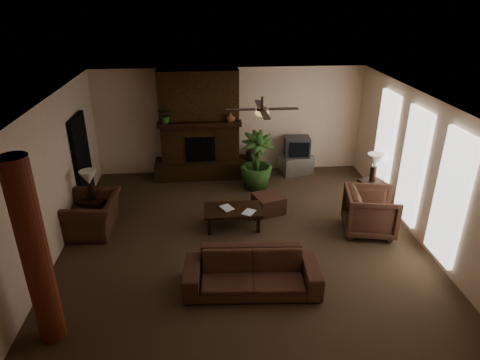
{
  "coord_description": "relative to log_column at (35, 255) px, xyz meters",
  "views": [
    {
      "loc": [
        -0.65,
        -7.25,
        4.61
      ],
      "look_at": [
        0.0,
        0.4,
        1.1
      ],
      "focal_mm": 31.57,
      "sensor_mm": 36.0,
      "label": 1
    }
  ],
  "objects": [
    {
      "name": "room_shell",
      "position": [
        2.95,
        2.4,
        0.0
      ],
      "size": [
        7.0,
        7.0,
        7.0
      ],
      "color": "#4B3725",
      "rests_on": "ground"
    },
    {
      "name": "fireplace",
      "position": [
        2.15,
        5.62,
        -0.24
      ],
      "size": [
        2.4,
        0.7,
        2.8
      ],
      "color": "#462C12",
      "rests_on": "ground"
    },
    {
      "name": "windows",
      "position": [
        6.4,
        2.6,
        -0.05
      ],
      "size": [
        0.08,
        3.65,
        2.35
      ],
      "color": "white",
      "rests_on": "ground"
    },
    {
      "name": "log_column",
      "position": [
        0.0,
        0.0,
        0.0
      ],
      "size": [
        0.36,
        0.36,
        2.8
      ],
      "primitive_type": "cylinder",
      "color": "maroon",
      "rests_on": "ground"
    },
    {
      "name": "doorway",
      "position": [
        -0.49,
        4.2,
        -0.35
      ],
      "size": [
        0.1,
        1.0,
        2.1
      ],
      "primitive_type": "cube",
      "color": "black",
      "rests_on": "ground"
    },
    {
      "name": "ceiling_fan",
      "position": [
        3.35,
        2.7,
        1.13
      ],
      "size": [
        1.35,
        1.35,
        0.37
      ],
      "color": "#322016",
      "rests_on": "ceiling"
    },
    {
      "name": "sofa",
      "position": [
        2.98,
        0.82,
        -0.96
      ],
      "size": [
        2.28,
        0.79,
        0.88
      ],
      "primitive_type": "imported",
      "rotation": [
        0.0,
        0.0,
        -0.06
      ],
      "color": "#4E2F21",
      "rests_on": "ground"
    },
    {
      "name": "armchair_left",
      "position": [
        -0.07,
        2.94,
        -0.89
      ],
      "size": [
        0.81,
        1.2,
        1.02
      ],
      "primitive_type": "imported",
      "rotation": [
        0.0,
        0.0,
        -1.62
      ],
      "color": "#4E2F21",
      "rests_on": "ground"
    },
    {
      "name": "armchair_right",
      "position": [
        5.58,
        2.41,
        -0.89
      ],
      "size": [
        1.09,
        1.14,
        1.01
      ],
      "primitive_type": "imported",
      "rotation": [
        0.0,
        0.0,
        1.38
      ],
      "color": "#4E2F21",
      "rests_on": "ground"
    },
    {
      "name": "coffee_table",
      "position": [
        2.81,
        2.84,
        -1.03
      ],
      "size": [
        1.2,
        0.7,
        0.43
      ],
      "color": "black",
      "rests_on": "ground"
    },
    {
      "name": "ottoman",
      "position": [
        3.65,
        3.45,
        -1.2
      ],
      "size": [
        0.75,
        0.75,
        0.4
      ],
      "primitive_type": "cube",
      "rotation": [
        0.0,
        0.0,
        0.31
      ],
      "color": "#4E2F21",
      "rests_on": "ground"
    },
    {
      "name": "tv_stand",
      "position": [
        4.71,
        5.55,
        -1.15
      ],
      "size": [
        0.95,
        0.71,
        0.5
      ],
      "primitive_type": "cube",
      "rotation": [
        0.0,
        0.0,
        0.27
      ],
      "color": "#B8B8BA",
      "rests_on": "ground"
    },
    {
      "name": "tv",
      "position": [
        4.71,
        5.54,
        -0.64
      ],
      "size": [
        0.68,
        0.57,
        0.52
      ],
      "color": "#37373A",
      "rests_on": "tv_stand"
    },
    {
      "name": "floor_vase",
      "position": [
        3.52,
        5.55,
        -0.97
      ],
      "size": [
        0.34,
        0.34,
        0.77
      ],
      "color": "#30201A",
      "rests_on": "ground"
    },
    {
      "name": "floor_plant",
      "position": [
        3.52,
        4.71,
        -1.0
      ],
      "size": [
        0.99,
        1.53,
        0.81
      ],
      "primitive_type": "imported",
      "rotation": [
        0.0,
        0.0,
        0.13
      ],
      "color": "#2F5221",
      "rests_on": "ground"
    },
    {
      "name": "side_table_left",
      "position": [
        -0.11,
        3.32,
        -1.12
      ],
      "size": [
        0.63,
        0.63,
        0.55
      ],
      "primitive_type": "cube",
      "rotation": [
        0.0,
        0.0,
        -0.32
      ],
      "color": "black",
      "rests_on": "ground"
    },
    {
      "name": "lamp_left",
      "position": [
        -0.14,
        3.29,
        -0.4
      ],
      "size": [
        0.42,
        0.42,
        0.65
      ],
      "color": "#322016",
      "rests_on": "side_table_left"
    },
    {
      "name": "side_table_right",
      "position": [
        6.1,
        3.67,
        -1.12
      ],
      "size": [
        0.63,
        0.63,
        0.55
      ],
      "primitive_type": "cube",
      "rotation": [
        0.0,
        0.0,
        0.32
      ],
      "color": "black",
      "rests_on": "ground"
    },
    {
      "name": "lamp_right",
      "position": [
        6.1,
        3.72,
        -0.4
      ],
      "size": [
        0.38,
        0.38,
        0.65
      ],
      "color": "#322016",
      "rests_on": "side_table_right"
    },
    {
      "name": "mantel_plant",
      "position": [
        1.33,
        5.35,
        0.32
      ],
      "size": [
        0.47,
        0.5,
        0.33
      ],
      "primitive_type": "imported",
      "rotation": [
        0.0,
        0.0,
        -0.25
      ],
      "color": "#2F5221",
      "rests_on": "fireplace"
    },
    {
      "name": "mantel_vase",
      "position": [
        2.93,
        5.32,
        0.27
      ],
      "size": [
        0.24,
        0.25,
        0.22
      ],
      "primitive_type": "imported",
      "rotation": [
        0.0,
        0.0,
        -0.11
      ],
      "color": "brown",
      "rests_on": "fireplace"
    },
    {
      "name": "book_a",
      "position": [
        2.58,
        2.81,
        -0.83
      ],
      "size": [
        0.2,
        0.12,
        0.29
      ],
      "primitive_type": "imported",
      "rotation": [
        0.0,
        0.0,
        0.48
      ],
      "color": "#999999",
      "rests_on": "coffee_table"
    },
    {
      "name": "book_b",
      "position": [
        3.03,
        2.7,
        -0.82
      ],
      "size": [
        0.19,
        0.13,
        0.29
      ],
      "primitive_type": "imported",
      "rotation": [
        0.0,
        0.0,
        -0.57
      ],
      "color": "#999999",
      "rests_on": "coffee_table"
    }
  ]
}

